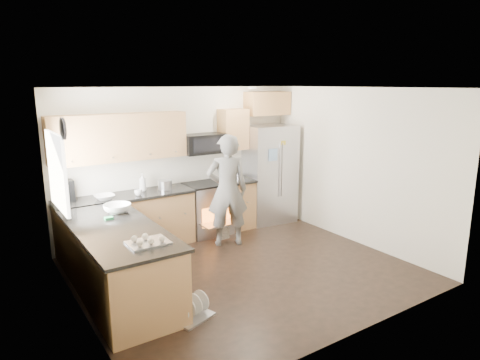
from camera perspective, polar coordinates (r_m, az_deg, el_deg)
ground at (r=6.36m, az=0.53°, el=-11.93°), size 4.50×4.50×0.00m
room_shell at (r=5.85m, az=0.17°, el=3.09°), size 4.54×4.04×2.62m
back_cabinet_run at (r=7.25m, az=-11.11°, el=-0.98°), size 4.45×0.64×2.50m
peninsula at (r=5.69m, az=-15.93°, el=-10.43°), size 0.96×2.36×1.04m
stove_range at (r=7.67m, az=-4.40°, el=-2.24°), size 0.76×0.97×1.79m
refrigerator at (r=8.33m, az=3.86°, el=0.84°), size 0.99×0.80×1.88m
person at (r=7.04m, az=-1.70°, el=-1.41°), size 0.80×0.67×1.87m
dish_rack at (r=5.21m, az=-6.50°, el=-17.07°), size 0.54×0.48×0.28m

